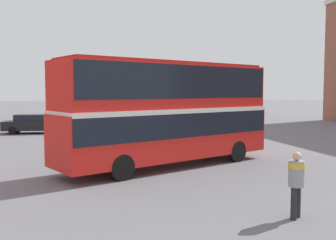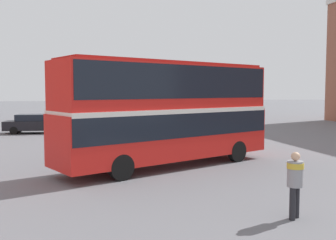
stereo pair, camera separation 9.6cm
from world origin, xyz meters
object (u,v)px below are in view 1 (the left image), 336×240
(double_decker_bus, at_px, (168,107))
(pedestrian_foreground, at_px, (296,178))
(parked_car_kerb_far, at_px, (33,124))
(parked_car_kerb_near, at_px, (177,121))

(double_decker_bus, distance_m, pedestrian_foreground, 8.08)
(double_decker_bus, height_order, parked_car_kerb_far, double_decker_bus)
(pedestrian_foreground, distance_m, parked_car_kerb_far, 25.28)
(pedestrian_foreground, bearing_deg, double_decker_bus, -26.04)
(pedestrian_foreground, distance_m, parked_car_kerb_near, 24.43)
(double_decker_bus, height_order, pedestrian_foreground, double_decker_bus)
(parked_car_kerb_far, bearing_deg, double_decker_bus, -59.59)
(pedestrian_foreground, height_order, parked_car_kerb_far, pedestrian_foreground)
(pedestrian_foreground, height_order, parked_car_kerb_near, pedestrian_foreground)
(pedestrian_foreground, xyz_separation_m, parked_car_kerb_near, (2.77, 24.27, -0.32))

